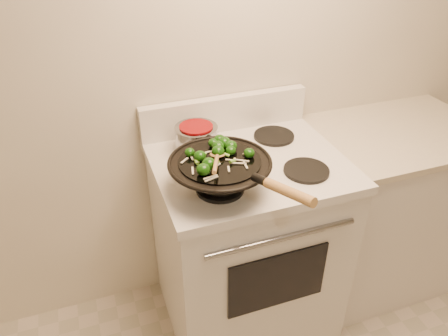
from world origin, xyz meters
name	(u,v)px	position (x,y,z in m)	size (l,w,h in m)	color
stove	(246,242)	(-0.15, 1.17, 0.47)	(0.78, 0.67, 1.08)	silver
counter_unit	(383,207)	(0.63, 1.20, 0.46)	(0.82, 0.62, 0.91)	white
wok	(221,173)	(-0.33, 1.02, 1.00)	(0.38, 0.60, 0.20)	black
stirfry	(217,151)	(-0.32, 1.06, 1.06)	(0.27, 0.25, 0.04)	#113B09
wooden_spoon	(216,159)	(-0.35, 0.99, 1.08)	(0.12, 0.24, 0.08)	#A27640
saucepan	(197,137)	(-0.33, 1.32, 0.99)	(0.18, 0.28, 0.11)	gray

